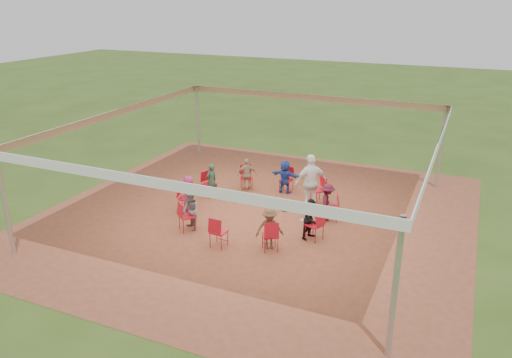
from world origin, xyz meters
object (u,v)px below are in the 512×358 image
at_px(chair_2, 318,190).
at_px(chair_4, 247,178).
at_px(chair_8, 219,232).
at_px(chair_1, 331,207).
at_px(chair_7, 187,216).
at_px(person_seated_4, 211,181).
at_px(person_seated_3, 247,175).
at_px(laptop, 307,218).
at_px(chair_0, 315,225).
at_px(person_seated_1, 327,202).
at_px(standing_person, 311,182).
at_px(person_seated_6, 190,211).
at_px(cable_coil, 285,210).
at_px(chair_5, 209,184).
at_px(chair_9, 270,235).
at_px(person_seated_0, 311,219).
at_px(chair_3, 286,180).
at_px(chair_6, 186,198).
at_px(person_seated_5, 189,194).
at_px(person_seated_2, 285,177).
at_px(person_seated_7, 269,228).

height_order(chair_2, chair_4, same).
height_order(chair_4, chair_8, same).
distance_m(chair_1, chair_7, 4.44).
bearing_deg(person_seated_4, chair_7, 33.92).
height_order(person_seated_3, laptop, person_seated_3).
bearing_deg(chair_0, chair_7, 126.00).
xyz_separation_m(person_seated_1, standing_person, (-0.75, 0.63, 0.33)).
xyz_separation_m(person_seated_6, standing_person, (2.78, 2.92, 0.33)).
bearing_deg(person_seated_6, cable_coil, 89.30).
bearing_deg(chair_5, laptop, 90.00).
distance_m(chair_9, person_seated_6, 2.68).
relative_size(chair_4, person_seated_0, 0.75).
relative_size(chair_3, chair_8, 1.00).
bearing_deg(chair_8, person_seated_0, 38.08).
bearing_deg(chair_5, person_seated_4, 90.00).
bearing_deg(chair_3, laptop, 123.28).
height_order(chair_6, person_seated_6, person_seated_6).
bearing_deg(chair_0, cable_coil, 64.32).
bearing_deg(person_seated_5, chair_4, 146.08).
distance_m(chair_3, person_seated_1, 2.68).
xyz_separation_m(cable_coil, laptop, (1.24, -1.50, 0.55)).
bearing_deg(chair_2, chair_3, 18.00).
relative_size(person_seated_0, standing_person, 0.64).
height_order(chair_0, chair_3, same).
bearing_deg(person_seated_0, chair_8, 146.08).
distance_m(chair_5, person_seated_0, 4.55).
height_order(chair_0, person_seated_0, person_seated_0).
relative_size(chair_4, standing_person, 0.48).
bearing_deg(person_seated_1, person_seated_2, 36.00).
bearing_deg(person_seated_5, person_seated_4, 162.00).
relative_size(chair_2, person_seated_5, 0.75).
xyz_separation_m(chair_9, laptop, (0.64, 1.22, 0.12)).
distance_m(person_seated_1, person_seated_6, 4.21).
height_order(chair_9, laptop, chair_9).
bearing_deg(chair_8, standing_person, 69.94).
xyz_separation_m(person_seated_3, standing_person, (2.58, -0.66, 0.33)).
height_order(chair_5, chair_6, same).
xyz_separation_m(chair_2, chair_3, (-1.34, 0.52, 0.00)).
distance_m(person_seated_4, person_seated_7, 4.21).
bearing_deg(person_seated_6, laptop, 55.63).
distance_m(chair_2, person_seated_4, 3.68).
relative_size(chair_7, person_seated_6, 0.75).
distance_m(chair_2, chair_8, 4.44).
bearing_deg(laptop, chair_4, 70.78).
distance_m(person_seated_4, person_seated_5, 1.37).
bearing_deg(person_seated_1, person_seated_6, 108.00).
relative_size(chair_6, person_seated_0, 0.75).
bearing_deg(chair_8, cable_coil, 78.65).
bearing_deg(person_seated_1, person_seated_4, 72.00).
height_order(chair_6, standing_person, standing_person).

